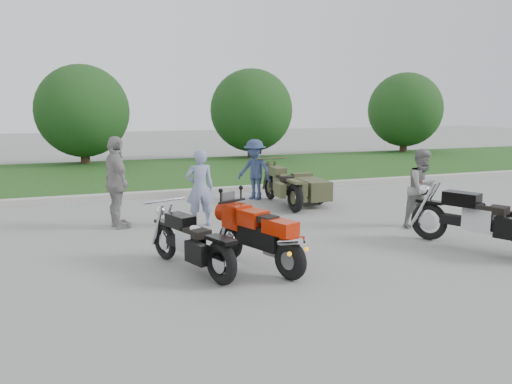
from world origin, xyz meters
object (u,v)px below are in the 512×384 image
object	(u,v)px
sportbike_red	(260,235)
person_grey	(423,188)
cruiser_sidecar	(299,188)
person_stripe	(200,188)
person_denim	(255,170)
person_back	(117,182)
cruiser_left	(194,245)
cruiser_right	(485,223)

from	to	relation	value
sportbike_red	person_grey	distance (m)	4.22
cruiser_sidecar	person_stripe	distance (m)	3.08
person_stripe	person_denim	bearing A→B (deg)	-126.73
cruiser_sidecar	person_grey	distance (m)	3.20
sportbike_red	person_back	world-z (taller)	person_back
person_stripe	cruiser_left	bearing A→B (deg)	78.82
person_stripe	person_denim	distance (m)	3.10
cruiser_right	person_stripe	world-z (taller)	person_stripe
cruiser_right	person_back	world-z (taller)	person_back
sportbike_red	cruiser_sidecar	size ratio (longest dim) A/B	0.77
sportbike_red	cruiser_left	distance (m)	0.99
cruiser_right	person_denim	xyz separation A→B (m)	(-2.11, 5.71, 0.30)
cruiser_right	person_grey	distance (m)	1.78
cruiser_left	person_stripe	distance (m)	2.92
cruiser_right	person_denim	distance (m)	6.10
sportbike_red	person_grey	xyz separation A→B (m)	(3.99, 1.37, 0.26)
person_grey	person_denim	distance (m)	4.52
sportbike_red	cruiser_left	bearing A→B (deg)	147.39
sportbike_red	cruiser_sidecar	bearing A→B (deg)	36.68
sportbike_red	person_denim	size ratio (longest dim) A/B	1.17
person_back	person_denim	bearing A→B (deg)	-75.49
cruiser_sidecar	person_back	bearing A→B (deg)	-167.51
person_stripe	person_grey	bearing A→B (deg)	162.97
person_grey	person_denim	world-z (taller)	person_grey
cruiser_left	person_stripe	xyz separation A→B (m)	(0.76, 2.79, 0.37)
person_grey	person_back	xyz separation A→B (m)	(-5.79, 2.01, 0.13)
cruiser_sidecar	person_grey	bearing A→B (deg)	-62.16
person_denim	person_back	xyz separation A→B (m)	(-3.62, -1.95, 0.14)
cruiser_left	person_stripe	size ratio (longest dim) A/B	1.29
cruiser_right	person_stripe	bearing A→B (deg)	115.13
person_denim	cruiser_sidecar	bearing A→B (deg)	0.30
sportbike_red	cruiser_sidecar	distance (m)	4.95
person_grey	cruiser_left	bearing A→B (deg)	-175.10
cruiser_sidecar	sportbike_red	bearing A→B (deg)	-119.85
sportbike_red	cruiser_right	world-z (taller)	cruiser_right
person_back	sportbike_red	bearing A→B (deg)	-165.76
person_stripe	person_back	distance (m)	1.65
cruiser_right	person_grey	bearing A→B (deg)	62.04
cruiser_sidecar	person_stripe	size ratio (longest dim) A/B	1.51
person_stripe	person_grey	size ratio (longest dim) A/B	0.99
person_stripe	cruiser_right	bearing A→B (deg)	144.80
person_stripe	person_grey	distance (m)	4.49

